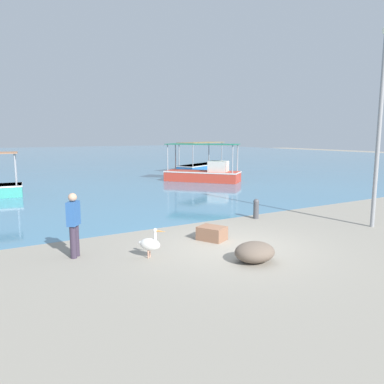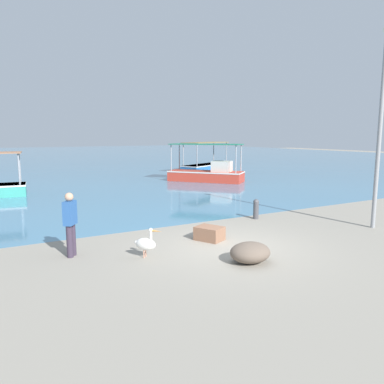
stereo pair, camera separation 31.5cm
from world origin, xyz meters
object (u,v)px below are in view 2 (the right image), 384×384
fishing_boat_near_right (206,166)px  fishing_boat_far_right (208,173)px  mooring_bollard (256,208)px  net_pile (250,252)px  cargo_crate (209,233)px  fisherman_standing (70,222)px  lamp_post (381,119)px  pelican (146,243)px

fishing_boat_near_right → fishing_boat_far_right: fishing_boat_far_right is taller
mooring_bollard → net_pile: 4.97m
mooring_bollard → cargo_crate: 3.45m
fisherman_standing → net_pile: (3.79, -2.65, -0.65)m
fishing_boat_far_right → net_pile: bearing=-117.8°
fishing_boat_far_right → lamp_post: (-1.77, -13.71, 3.08)m
pelican → net_pile: pelican is taller
lamp_post → fisherman_standing: size_ratio=3.91×
lamp_post → fisherman_standing: (-9.65, 1.89, -2.76)m
lamp_post → fisherman_standing: lamp_post is taller
lamp_post → fisherman_standing: 10.22m
net_pile → lamp_post: bearing=7.4°
fisherman_standing → lamp_post: bearing=-11.1°
mooring_bollard → pelican: bearing=-157.8°
fishing_boat_near_right → net_pile: fishing_boat_near_right is taller
fishing_boat_near_right → cargo_crate: size_ratio=6.81×
fishing_boat_far_right → mooring_bollard: 11.55m
lamp_post → mooring_bollard: (-2.64, 3.03, -3.26)m
fisherman_standing → net_pile: fisherman_standing is taller
fishing_boat_near_right → net_pile: 22.80m
cargo_crate → pelican: bearing=-165.7°
fishing_boat_near_right → lamp_post: 20.17m
fishing_boat_far_right → fisherman_standing: bearing=-134.0°
pelican → cargo_crate: bearing=14.3°
cargo_crate → net_pile: bearing=-94.4°
fishing_boat_far_right → pelican: (-9.76, -12.86, -0.21)m
fishing_boat_far_right → net_pile: (-7.63, -14.47, -0.33)m
fishing_boat_near_right → mooring_bollard: (-7.64, -16.26, -0.11)m
fishing_boat_far_right → pelican: 16.15m
fishing_boat_far_right → lamp_post: size_ratio=0.75×
mooring_bollard → cargo_crate: size_ratio=0.96×
lamp_post → net_pile: (-5.86, -0.76, -3.41)m
lamp_post → fishing_boat_near_right: bearing=75.5°
fishing_boat_far_right → fisherman_standing: fishing_boat_far_right is taller
mooring_bollard → net_pile: bearing=-130.3°
fisherman_standing → mooring_bollard: bearing=9.3°
fishing_boat_far_right → pelican: fishing_boat_far_right is taller
fisherman_standing → net_pile: 4.67m
pelican → fisherman_standing: size_ratio=0.47×
fishing_boat_near_right → lamp_post: (-5.00, -19.29, 3.16)m
fishing_boat_far_right → pelican: size_ratio=6.23×
lamp_post → pelican: bearing=174.0°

